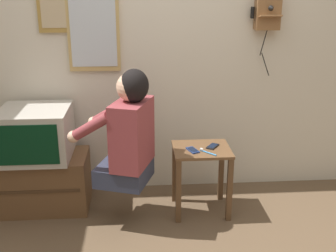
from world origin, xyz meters
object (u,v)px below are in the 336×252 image
at_px(wall_phone_antique, 268,10).
at_px(toothbrush, 207,152).
at_px(wall_mirror, 93,22).
at_px(cell_phone_spare, 213,146).
at_px(television, 36,133).
at_px(cell_phone_held, 193,150).
at_px(person, 128,132).

height_order(wall_phone_antique, toothbrush, wall_phone_antique).
bearing_deg(toothbrush, wall_mirror, 104.85).
bearing_deg(cell_phone_spare, television, -151.13).
relative_size(cell_phone_held, toothbrush, 1.15).
xyz_separation_m(person, cell_phone_spare, (0.65, 0.14, -0.19)).
relative_size(wall_phone_antique, cell_phone_spare, 5.27).
height_order(wall_mirror, cell_phone_held, wall_mirror).
height_order(person, cell_phone_held, person).
bearing_deg(cell_phone_spare, cell_phone_held, -123.70).
bearing_deg(person, wall_phone_antique, -46.07).
height_order(television, cell_phone_held, television).
bearing_deg(wall_mirror, cell_phone_held, -33.14).
bearing_deg(wall_phone_antique, toothbrush, -137.38).
distance_m(person, wall_phone_antique, 1.49).
relative_size(person, toothbrush, 7.21).
height_order(television, toothbrush, television).
height_order(person, cell_phone_spare, person).
bearing_deg(wall_phone_antique, person, -155.04).
height_order(wall_phone_antique, cell_phone_held, wall_phone_antique).
relative_size(cell_phone_spare, toothbrush, 1.14).
xyz_separation_m(cell_phone_held, cell_phone_spare, (0.17, 0.07, 0.00)).
bearing_deg(toothbrush, television, 126.57).
bearing_deg(person, cell_phone_spare, -58.61).
bearing_deg(wall_phone_antique, television, -172.26).
bearing_deg(toothbrush, wall_phone_antique, -0.25).
bearing_deg(wall_phone_antique, wall_mirror, 178.30).
xyz_separation_m(television, toothbrush, (1.31, -0.24, -0.10)).
distance_m(wall_phone_antique, cell_phone_spare, 1.17).
height_order(cell_phone_held, toothbrush, toothbrush).
distance_m(person, toothbrush, 0.62).
xyz_separation_m(television, cell_phone_spare, (1.38, -0.13, -0.10)).
height_order(television, wall_mirror, wall_mirror).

